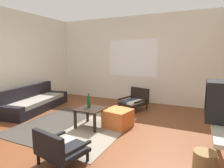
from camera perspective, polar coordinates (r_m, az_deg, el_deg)
ground_plane at (r=3.70m, az=-10.27°, el=-15.06°), size 7.80×7.80×0.00m
far_wall_with_window at (r=6.13m, az=6.34°, el=7.40°), size 5.60×0.13×2.70m
area_rug at (r=4.14m, az=-11.77°, el=-12.41°), size 2.17×2.09×0.01m
couch at (r=5.60m, az=-22.40°, el=-5.13°), size 1.07×2.17×0.65m
coffee_table at (r=3.95m, az=-6.48°, el=-8.45°), size 0.54×0.54×0.40m
armchair_by_window at (r=5.29m, az=7.09°, el=-4.81°), size 0.77×0.79×0.57m
armchair_striped_foreground at (r=2.76m, az=-15.84°, el=-18.14°), size 0.67×0.63×0.51m
ottoman_orange at (r=3.97m, az=1.86°, el=-10.36°), size 0.58×0.58×0.37m
clay_vase at (r=3.07m, az=30.80°, el=-3.81°), size 0.20×0.20×0.26m
glass_bottle at (r=3.96m, az=-7.05°, el=-5.32°), size 0.07×0.07×0.30m
wicker_basket at (r=2.84m, az=26.28°, el=-20.46°), size 0.28×0.28×0.27m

